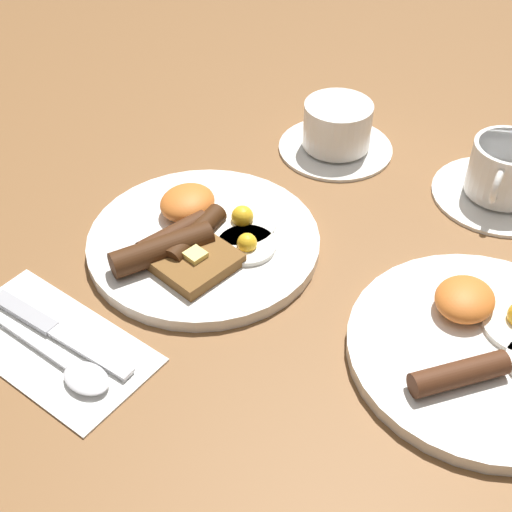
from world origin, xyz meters
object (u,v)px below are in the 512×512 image
spoon (73,369)px  knife (52,329)px  breakfast_plate_near (201,239)px  breakfast_plate_far (485,346)px  teacup_far (504,176)px  teacup_near (337,130)px

spoon → knife: bearing=157.4°
knife → breakfast_plate_near: bearing=77.1°
breakfast_plate_far → teacup_far: bearing=-163.1°
breakfast_plate_far → spoon: breakfast_plate_far is taller
teacup_near → spoon: teacup_near is taller
breakfast_plate_far → teacup_near: (-0.23, -0.30, 0.02)m
teacup_near → teacup_far: teacup_far is taller
breakfast_plate_far → knife: (0.22, -0.36, -0.00)m
knife → spoon: bearing=-24.8°
teacup_far → knife: size_ratio=0.88×
teacup_near → spoon: (0.47, -0.01, -0.02)m
breakfast_plate_near → knife: (0.19, -0.04, -0.01)m
breakfast_plate_far → breakfast_plate_near: bearing=-84.6°
spoon → breakfast_plate_far: bearing=40.7°
breakfast_plate_far → spoon: size_ratio=1.50×
breakfast_plate_near → spoon: size_ratio=1.49×
teacup_far → knife: 0.55m
teacup_far → teacup_near: bearing=-84.4°
breakfast_plate_near → teacup_far: teacup_far is taller
breakfast_plate_far → knife: bearing=-59.3°
breakfast_plate_far → spoon: (0.24, -0.31, -0.00)m
teacup_far → knife: (0.47, -0.29, -0.02)m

